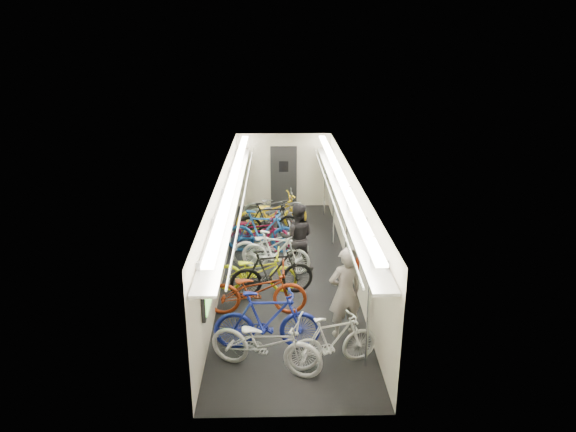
{
  "coord_description": "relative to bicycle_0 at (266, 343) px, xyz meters",
  "views": [
    {
      "loc": [
        -0.25,
        -11.17,
        5.34
      ],
      "look_at": [
        0.04,
        0.68,
        1.15
      ],
      "focal_mm": 32.0,
      "sensor_mm": 36.0,
      "label": 1
    }
  ],
  "objects": [
    {
      "name": "bicycle_6",
      "position": [
        0.04,
        4.26,
        -0.02
      ],
      "size": [
        1.99,
        0.98,
        1.0
      ],
      "primitive_type": "imported",
      "rotation": [
        0.0,
        0.0,
        1.74
      ],
      "color": "silver",
      "rests_on": "ground"
    },
    {
      "name": "bicycle_10",
      "position": [
        0.07,
        6.47,
        0.03
      ],
      "size": [
        2.22,
        1.31,
        1.1
      ],
      "primitive_type": "imported",
      "rotation": [
        0.0,
        0.0,
        1.87
      ],
      "color": "yellow",
      "rests_on": "ground"
    },
    {
      "name": "passenger_near",
      "position": [
        1.44,
        1.04,
        0.37
      ],
      "size": [
        0.74,
        0.59,
        1.77
      ],
      "primitive_type": "imported",
      "rotation": [
        0.0,
        0.0,
        3.43
      ],
      "color": "gray",
      "rests_on": "ground"
    },
    {
      "name": "passenger_mid",
      "position": [
        0.67,
        3.89,
        0.32
      ],
      "size": [
        0.84,
        0.66,
        1.67
      ],
      "primitive_type": "imported",
      "rotation": [
        0.0,
        0.0,
        3.1
      ],
      "color": "black",
      "rests_on": "ground"
    },
    {
      "name": "bicycle_3",
      "position": [
        0.08,
        2.61,
        0.03
      ],
      "size": [
        1.9,
        0.89,
        1.1
      ],
      "primitive_type": "imported",
      "rotation": [
        0.0,
        0.0,
        1.78
      ],
      "color": "black",
      "rests_on": "ground"
    },
    {
      "name": "bicycle_12",
      "position": [
        0.16,
        6.69,
        -0.08
      ],
      "size": [
        1.78,
        1.04,
        0.89
      ],
      "primitive_type": "imported",
      "rotation": [
        0.0,
        0.0,
        1.28
      ],
      "color": "slate",
      "rests_on": "ground"
    },
    {
      "name": "backpack",
      "position": [
        1.64,
        1.59,
        0.76
      ],
      "size": [
        0.27,
        0.17,
        0.38
      ],
      "primitive_type": "cube",
      "rotation": [
        0.0,
        0.0,
        -0.11
      ],
      "color": "#A02810",
      "rests_on": "passenger_near"
    },
    {
      "name": "bicycle_11",
      "position": [
        1.12,
        0.08,
        -0.04
      ],
      "size": [
        1.66,
        0.87,
        0.96
      ],
      "primitive_type": "imported",
      "rotation": [
        0.0,
        0.0,
        1.85
      ],
      "color": "silver",
      "rests_on": "ground"
    },
    {
      "name": "bicycle_9",
      "position": [
        0.0,
        5.89,
        0.02
      ],
      "size": [
        1.8,
        0.62,
        1.07
      ],
      "primitive_type": "imported",
      "rotation": [
        0.0,
        0.0,
        1.64
      ],
      "color": "black",
      "rests_on": "ground"
    },
    {
      "name": "bicycle_1",
      "position": [
        0.01,
        0.61,
        0.06
      ],
      "size": [
        1.91,
        0.55,
        1.15
      ],
      "primitive_type": "imported",
      "rotation": [
        0.0,
        0.0,
        1.56
      ],
      "color": "navy",
      "rests_on": "ground"
    },
    {
      "name": "bicycle_4",
      "position": [
        -0.27,
        2.84,
        -0.04
      ],
      "size": [
        1.86,
        0.77,
        0.96
      ],
      "primitive_type": "imported",
      "rotation": [
        0.0,
        0.0,
        1.5
      ],
      "color": "#F1F316",
      "rests_on": "ground"
    },
    {
      "name": "train_car_shell",
      "position": [
        0.08,
        4.56,
        1.14
      ],
      "size": [
        10.0,
        10.0,
        10.0
      ],
      "color": "black",
      "rests_on": "ground"
    },
    {
      "name": "bicycle_5",
      "position": [
        0.17,
        3.81,
        -0.01
      ],
      "size": [
        1.76,
        0.95,
        1.02
      ],
      "primitive_type": "imported",
      "rotation": [
        0.0,
        0.0,
        1.27
      ],
      "color": "white",
      "rests_on": "ground"
    },
    {
      "name": "bicycle_14",
      "position": [
        0.14,
        7.22,
        -0.02
      ],
      "size": [
        1.93,
        0.75,
        1.0
      ],
      "primitive_type": "imported",
      "rotation": [
        0.0,
        0.0,
        1.62
      ],
      "color": "slate",
      "rests_on": "ground"
    },
    {
      "name": "bicycle_2",
      "position": [
        -0.22,
        1.85,
        0.01
      ],
      "size": [
        2.02,
        0.71,
        1.06
      ],
      "primitive_type": "imported",
      "rotation": [
        0.0,
        0.0,
        1.57
      ],
      "color": "maroon",
      "rests_on": "ground"
    },
    {
      "name": "bicycle_7",
      "position": [
        -0.17,
        4.95,
        0.06
      ],
      "size": [
        1.97,
        0.76,
        1.15
      ],
      "primitive_type": "imported",
      "rotation": [
        0.0,
        0.0,
        1.46
      ],
      "color": "#184A94",
      "rests_on": "ground"
    },
    {
      "name": "bicycle_0",
      "position": [
        0.0,
        0.0,
        0.0
      ],
      "size": [
        2.09,
        1.32,
        1.04
      ],
      "primitive_type": "imported",
      "rotation": [
        0.0,
        0.0,
        1.22
      ],
      "color": "silver",
      "rests_on": "ground"
    },
    {
      "name": "bicycle_8",
      "position": [
        -0.38,
        5.14,
        0.0
      ],
      "size": [
        2.09,
        1.18,
        1.04
      ],
      "primitive_type": "imported",
      "rotation": [
        0.0,
        0.0,
        1.31
      ],
      "color": "maroon",
      "rests_on": "ground"
    }
  ]
}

